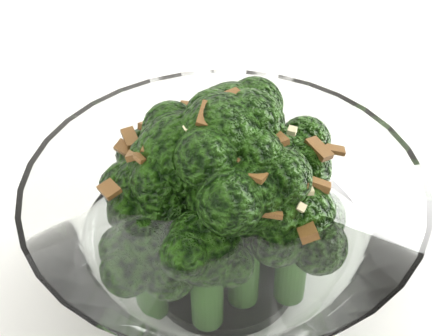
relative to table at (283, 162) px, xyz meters
name	(u,v)px	position (x,y,z in m)	size (l,w,h in m)	color
table	(283,162)	(0.00, 0.00, 0.00)	(1.28, 0.92, 0.75)	white
broccoli_dish	(222,218)	(-0.14, -0.15, 0.13)	(0.24, 0.24, 0.15)	white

